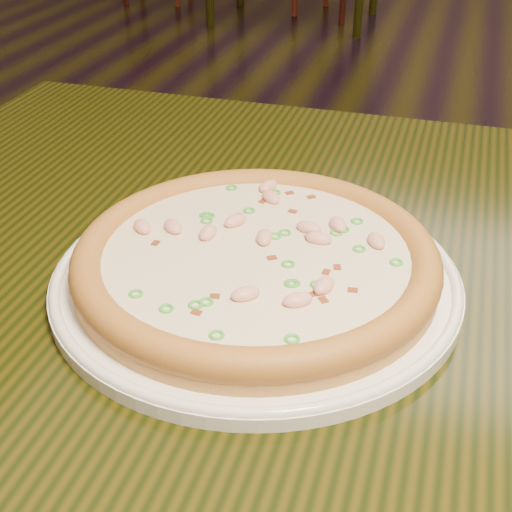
# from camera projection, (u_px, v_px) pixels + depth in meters

# --- Properties ---
(ground) EXTENTS (9.00, 9.00, 0.00)m
(ground) POSITION_uv_depth(u_px,v_px,m) (474.00, 403.00, 1.57)
(ground) COLOR black
(hero_table) EXTENTS (1.20, 0.80, 0.75)m
(hero_table) POSITION_uv_depth(u_px,v_px,m) (388.00, 360.00, 0.70)
(hero_table) COLOR black
(hero_table) RESTS_ON ground
(plate) EXTENTS (0.36, 0.36, 0.02)m
(plate) POSITION_uv_depth(u_px,v_px,m) (256.00, 276.00, 0.63)
(plate) COLOR white
(plate) RESTS_ON hero_table
(pizza) EXTENTS (0.32, 0.32, 0.03)m
(pizza) POSITION_uv_depth(u_px,v_px,m) (256.00, 259.00, 0.62)
(pizza) COLOR tan
(pizza) RESTS_ON plate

